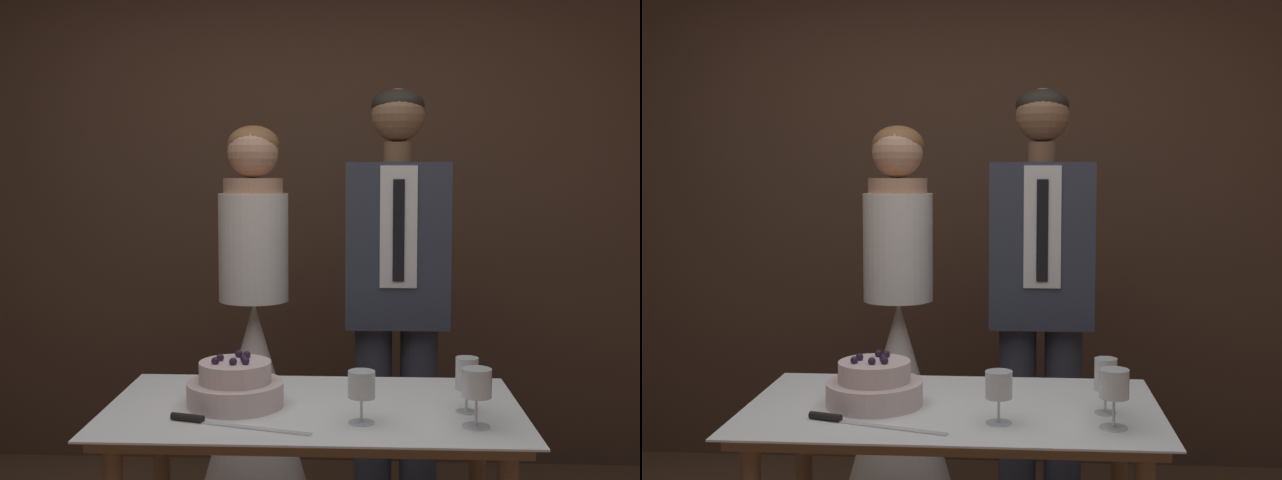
{
  "view_description": "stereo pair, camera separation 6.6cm",
  "coord_description": "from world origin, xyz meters",
  "views": [
    {
      "loc": [
        0.25,
        -2.07,
        1.47
      ],
      "look_at": [
        0.11,
        0.72,
        1.24
      ],
      "focal_mm": 45.0,
      "sensor_mm": 36.0,
      "label": 1
    },
    {
      "loc": [
        0.32,
        -2.06,
        1.47
      ],
      "look_at": [
        0.11,
        0.72,
        1.24
      ],
      "focal_mm": 45.0,
      "sensor_mm": 36.0,
      "label": 2
    }
  ],
  "objects": [
    {
      "name": "cake_knife",
      "position": [
        -0.16,
        0.13,
        0.77
      ],
      "size": [
        0.42,
        0.14,
        0.02
      ],
      "rotation": [
        0.0,
        0.0,
        -0.29
      ],
      "color": "silver",
      "rests_on": "cake_table"
    },
    {
      "name": "tiered_cake",
      "position": [
        -0.13,
        0.32,
        0.83
      ],
      "size": [
        0.3,
        0.3,
        0.16
      ],
      "color": "beige",
      "rests_on": "cake_table"
    },
    {
      "name": "groom",
      "position": [
        0.4,
        1.12,
        1.01
      ],
      "size": [
        0.41,
        0.25,
        1.81
      ],
      "color": "#333847",
      "rests_on": "ground_plane"
    },
    {
      "name": "cake_table",
      "position": [
        0.11,
        0.33,
        0.66
      ],
      "size": [
        1.26,
        0.72,
        0.77
      ],
      "color": "brown",
      "rests_on": "ground_plane"
    },
    {
      "name": "wine_glass_far",
      "position": [
        0.57,
        0.28,
        0.87
      ],
      "size": [
        0.07,
        0.07,
        0.17
      ],
      "color": "silver",
      "rests_on": "cake_table"
    },
    {
      "name": "wine_glass_near",
      "position": [
        0.58,
        0.14,
        0.88
      ],
      "size": [
        0.08,
        0.08,
        0.17
      ],
      "color": "silver",
      "rests_on": "cake_table"
    },
    {
      "name": "wine_glass_middle",
      "position": [
        0.26,
        0.16,
        0.87
      ],
      "size": [
        0.08,
        0.08,
        0.15
      ],
      "color": "silver",
      "rests_on": "cake_table"
    },
    {
      "name": "bride",
      "position": [
        -0.17,
        1.12,
        0.61
      ],
      "size": [
        0.54,
        0.54,
        1.67
      ],
      "color": "white",
      "rests_on": "ground_plane"
    },
    {
      "name": "wall_back",
      "position": [
        0.0,
        2.02,
        1.43
      ],
      "size": [
        5.36,
        0.12,
        2.85
      ],
      "primitive_type": "cube",
      "color": "#513828",
      "rests_on": "ground_plane"
    }
  ]
}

